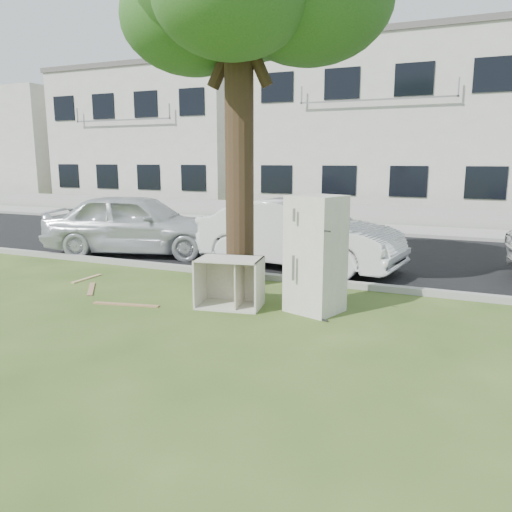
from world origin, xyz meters
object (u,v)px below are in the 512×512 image
at_px(fridge, 316,254).
at_px(car_center, 298,234).
at_px(car_left, 137,224).
at_px(cabinet, 230,283).

xyz_separation_m(fridge, car_center, (-1.33, 3.07, -0.17)).
xyz_separation_m(fridge, car_left, (-5.70, 2.99, -0.14)).
bearing_deg(fridge, car_center, 131.76).
bearing_deg(car_center, car_left, 99.30).
relative_size(fridge, car_left, 0.40).
distance_m(fridge, car_center, 3.35).
height_order(fridge, cabinet, fridge).
bearing_deg(car_center, cabinet, -172.63).
height_order(cabinet, car_center, car_center).
bearing_deg(car_left, car_center, -104.24).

